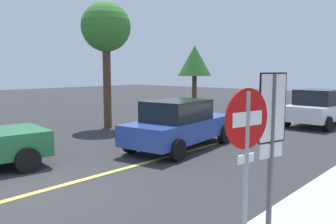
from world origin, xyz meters
The scene contains 8 objects.
ground_plane centered at (0.00, 0.00, 0.00)m, with size 80.00×80.00×0.00m, color #2D2D30.
lane_marking_centre centered at (3.00, 0.00, 0.01)m, with size 28.00×0.16×0.01m, color #E0D14C.
stop_sign centered at (0.47, -4.66, 1.60)m, with size 0.75×0.17×2.34m.
speed_limit_sign centered at (1.28, -4.61, 1.76)m, with size 0.53×0.16×2.52m.
car_blue_approaching centered at (5.32, 0.50, 0.80)m, with size 4.58×2.35×1.60m.
car_white_mid_road centered at (13.21, -1.24, 0.84)m, with size 4.06×2.13×1.69m.
tree_centre_verge centered at (13.74, 6.40, 3.09)m, with size 2.08×2.08×4.06m.
tree_right_verge centered at (6.36, 5.57, 4.32)m, with size 2.15×2.15×5.51m.
Camera 1 is at (-3.33, -6.77, 2.55)m, focal length 37.32 mm.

